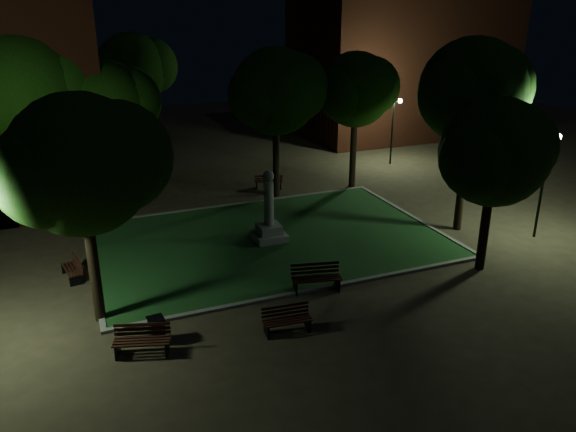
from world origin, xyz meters
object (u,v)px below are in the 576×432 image
at_px(bench_near_left, 287,320).
at_px(bench_left_side, 73,269).
at_px(monument, 269,221).
at_px(bench_near_right, 316,278).
at_px(bench_west_near, 142,341).
at_px(trash_bin, 157,330).
at_px(bench_far_side, 269,182).

bearing_deg(bench_near_left, bench_left_side, 138.58).
bearing_deg(monument, bench_left_side, -175.69).
distance_m(monument, bench_near_right, 5.03).
height_order(bench_west_near, bench_left_side, bench_west_near).
height_order(bench_west_near, trash_bin, bench_west_near).
bearing_deg(bench_left_side, bench_far_side, 114.65).
relative_size(bench_near_right, trash_bin, 2.29).
height_order(bench_near_right, bench_west_near, bench_near_right).
distance_m(bench_left_side, trash_bin, 6.05).
xyz_separation_m(bench_west_near, bench_left_side, (-1.72, 6.10, -0.05)).
distance_m(bench_near_right, bench_left_side, 9.40).
bearing_deg(bench_near_right, bench_left_side, 164.78).
height_order(bench_far_side, trash_bin, bench_far_side).
bearing_deg(trash_bin, bench_west_near, -136.87).
relative_size(bench_far_side, trash_bin, 1.98).
xyz_separation_m(bench_near_right, trash_bin, (-6.07, -1.23, -0.05)).
relative_size(bench_west_near, bench_far_side, 1.07).
bearing_deg(bench_near_left, trash_bin, 171.31).
height_order(bench_near_left, bench_left_side, bench_near_left).
height_order(bench_near_right, trash_bin, bench_near_right).
xyz_separation_m(bench_near_left, trash_bin, (-4.01, 0.99, 0.02)).
bearing_deg(bench_far_side, bench_west_near, 77.37).
relative_size(monument, bench_near_left, 1.96).
height_order(bench_near_left, bench_west_near, bench_west_near).
bearing_deg(bench_near_right, bench_near_left, -120.35).
bearing_deg(bench_near_right, bench_far_side, 90.44).
height_order(bench_left_side, bench_far_side, bench_far_side).
relative_size(monument, bench_west_near, 1.79).
relative_size(bench_near_left, bench_west_near, 0.91).
height_order(bench_near_right, bench_left_side, bench_near_right).
relative_size(bench_near_left, trash_bin, 1.94).
bearing_deg(bench_west_near, bench_far_side, 73.50).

